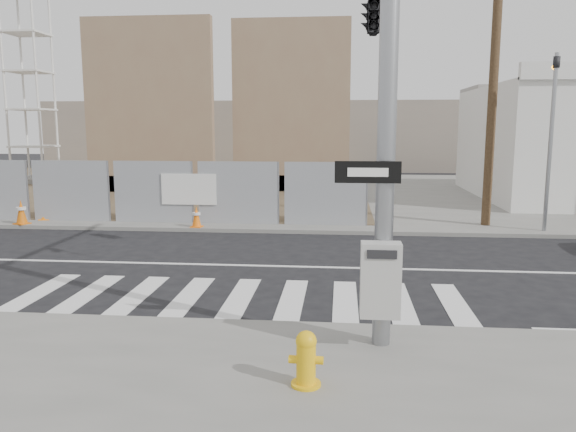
# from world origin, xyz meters

# --- Properties ---
(ground) EXTENTS (100.00, 100.00, 0.00)m
(ground) POSITION_xyz_m (0.00, 0.00, 0.00)
(ground) COLOR black
(ground) RESTS_ON ground
(sidewalk_far) EXTENTS (50.00, 20.00, 0.12)m
(sidewalk_far) POSITION_xyz_m (0.00, 14.00, 0.06)
(sidewalk_far) COLOR slate
(sidewalk_far) RESTS_ON ground
(signal_pole) EXTENTS (0.96, 5.87, 7.00)m
(signal_pole) POSITION_xyz_m (2.49, -2.05, 4.78)
(signal_pole) COLOR gray
(signal_pole) RESTS_ON sidewalk_near
(far_signal_pole) EXTENTS (0.16, 0.20, 5.60)m
(far_signal_pole) POSITION_xyz_m (8.00, 4.60, 3.48)
(far_signal_pole) COLOR gray
(far_signal_pole) RESTS_ON sidewalk_far
(concrete_wall_left) EXTENTS (6.00, 1.30, 8.00)m
(concrete_wall_left) POSITION_xyz_m (-7.00, 13.08, 3.38)
(concrete_wall_left) COLOR #7D614B
(concrete_wall_left) RESTS_ON sidewalk_far
(concrete_wall_right) EXTENTS (5.50, 1.30, 8.00)m
(concrete_wall_right) POSITION_xyz_m (-0.50, 14.08, 3.38)
(concrete_wall_right) COLOR #7D614B
(concrete_wall_right) RESTS_ON sidewalk_far
(crane_tower) EXTENTS (2.60, 2.60, 18.15)m
(crane_tower) POSITION_xyz_m (-15.00, 17.00, 9.02)
(crane_tower) COLOR slate
(crane_tower) RESTS_ON sidewalk_far
(utility_pole_right) EXTENTS (1.60, 0.28, 10.00)m
(utility_pole_right) POSITION_xyz_m (6.50, 5.50, 5.20)
(utility_pole_right) COLOR #513C25
(utility_pole_right) RESTS_ON sidewalk_far
(fire_hydrant) EXTENTS (0.43, 0.39, 0.69)m
(fire_hydrant) POSITION_xyz_m (1.50, -6.25, 0.46)
(fire_hydrant) COLOR #F0B60D
(fire_hydrant) RESTS_ON sidewalk_near
(traffic_cone_b) EXTENTS (0.53, 0.53, 0.79)m
(traffic_cone_b) POSITION_xyz_m (-8.31, 4.22, 0.50)
(traffic_cone_b) COLOR #D5610B
(traffic_cone_b) RESTS_ON sidewalk_far
(traffic_cone_c) EXTENTS (0.45, 0.45, 0.72)m
(traffic_cone_c) POSITION_xyz_m (-8.02, 5.12, 0.47)
(traffic_cone_c) COLOR orange
(traffic_cone_c) RESTS_ON sidewalk_far
(traffic_cone_d) EXTENTS (0.37, 0.37, 0.65)m
(traffic_cone_d) POSITION_xyz_m (-2.58, 4.22, 0.44)
(traffic_cone_d) COLOR orange
(traffic_cone_d) RESTS_ON sidewalk_far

